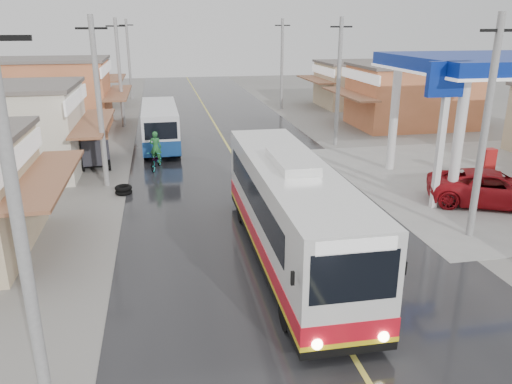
% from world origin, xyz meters
% --- Properties ---
extents(ground, '(120.00, 120.00, 0.00)m').
position_xyz_m(ground, '(0.00, 0.00, 0.00)').
color(ground, slate).
rests_on(ground, ground).
extents(road, '(12.00, 90.00, 0.02)m').
position_xyz_m(road, '(0.00, 15.00, 0.01)').
color(road, black).
rests_on(road, ground).
extents(centre_line, '(0.15, 90.00, 0.01)m').
position_xyz_m(centre_line, '(0.00, 15.00, 0.02)').
color(centre_line, '#D8CC4C').
rests_on(centre_line, road).
extents(shopfronts_left, '(11.00, 44.00, 5.20)m').
position_xyz_m(shopfronts_left, '(-13.00, 18.00, 0.00)').
color(shopfronts_left, tan).
rests_on(shopfronts_left, ground).
extents(shopfronts_right, '(11.00, 44.00, 4.80)m').
position_xyz_m(shopfronts_right, '(15.00, 12.00, 0.00)').
color(shopfronts_right, beige).
rests_on(shopfronts_right, ground).
extents(utility_poles_left, '(1.60, 50.00, 8.00)m').
position_xyz_m(utility_poles_left, '(-7.00, 16.00, 0.00)').
color(utility_poles_left, gray).
rests_on(utility_poles_left, ground).
extents(utility_poles_right, '(1.60, 36.00, 8.00)m').
position_xyz_m(utility_poles_right, '(7.00, 15.00, 0.00)').
color(utility_poles_right, gray).
rests_on(utility_poles_right, ground).
extents(coach_bus, '(2.74, 11.53, 3.59)m').
position_xyz_m(coach_bus, '(-0.19, -0.57, 1.73)').
color(coach_bus, silver).
rests_on(coach_bus, road).
extents(second_bus, '(2.22, 8.04, 2.66)m').
position_xyz_m(second_bus, '(-4.25, 16.55, 1.44)').
color(second_bus, silver).
rests_on(second_bus, road).
extents(jeepney, '(6.06, 4.60, 1.53)m').
position_xyz_m(jeepney, '(9.90, 2.87, 0.76)').
color(jeepney, '#A41018').
rests_on(jeepney, ground).
extents(cyclist, '(1.16, 2.11, 2.16)m').
position_xyz_m(cyclist, '(-4.55, 11.40, 0.71)').
color(cyclist, black).
rests_on(cyclist, ground).
extents(tricycle_near, '(1.83, 2.42, 1.84)m').
position_xyz_m(tricycle_near, '(-7.85, 12.58, 1.05)').
color(tricycle_near, '#26262D').
rests_on(tricycle_near, ground).
extents(tricycle_far, '(1.99, 2.50, 1.89)m').
position_xyz_m(tricycle_far, '(-8.14, 14.48, 1.08)').
color(tricycle_far, '#26262D').
rests_on(tricycle_far, ground).
extents(tyre_stack, '(0.79, 0.79, 0.41)m').
position_xyz_m(tyre_stack, '(-6.11, 7.46, 0.20)').
color(tyre_stack, black).
rests_on(tyre_stack, ground).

